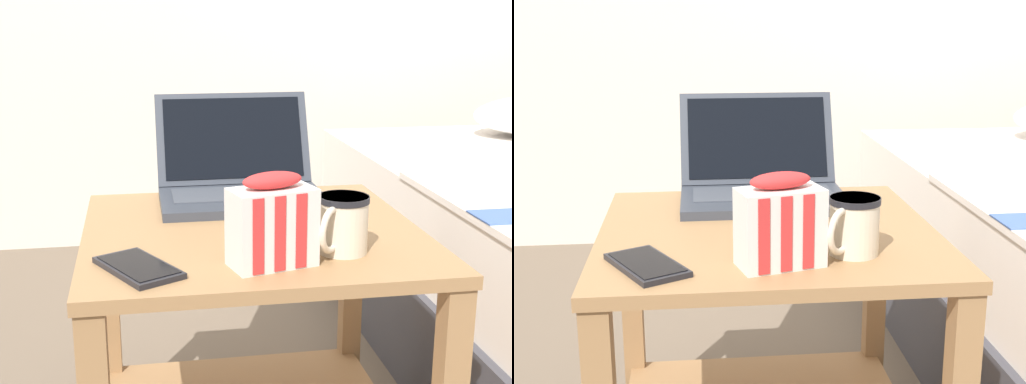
{
  "view_description": "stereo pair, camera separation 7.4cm",
  "coord_description": "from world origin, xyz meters",
  "views": [
    {
      "loc": [
        -0.2,
        -1.22,
        0.93
      ],
      "look_at": [
        0.0,
        -0.04,
        0.62
      ],
      "focal_mm": 50.0,
      "sensor_mm": 36.0,
      "label": 1
    },
    {
      "loc": [
        -0.13,
        -1.23,
        0.93
      ],
      "look_at": [
        0.0,
        -0.04,
        0.62
      ],
      "focal_mm": 50.0,
      "sensor_mm": 36.0,
      "label": 2
    }
  ],
  "objects": [
    {
      "name": "laptop",
      "position": [
        0.01,
        0.21,
        0.58
      ],
      "size": [
        0.34,
        0.3,
        0.21
      ],
      "color": "#333842",
      "rests_on": "bedside_table"
    },
    {
      "name": "cell_phone",
      "position": [
        -0.21,
        -0.18,
        0.55
      ],
      "size": [
        0.14,
        0.17,
        0.01
      ],
      "color": "black",
      "rests_on": "bedside_table"
    },
    {
      "name": "bedside_table",
      "position": [
        0.0,
        0.0,
        0.35
      ],
      "size": [
        0.61,
        0.59,
        0.54
      ],
      "color": "#997047",
      "rests_on": "ground_plane"
    },
    {
      "name": "snack_bag",
      "position": [
        -0.0,
        -0.19,
        0.61
      ],
      "size": [
        0.14,
        0.1,
        0.15
      ],
      "color": "silver",
      "rests_on": "bedside_table"
    },
    {
      "name": "mug_front_left",
      "position": [
        0.12,
        -0.15,
        0.59
      ],
      "size": [
        0.1,
        0.11,
        0.1
      ],
      "color": "beige",
      "rests_on": "bedside_table"
    }
  ]
}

